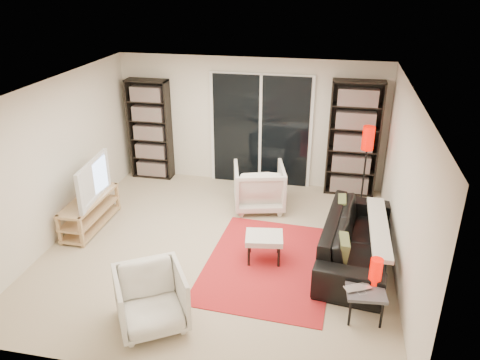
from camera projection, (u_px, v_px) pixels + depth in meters
name	position (u px, v px, depth m)	size (l,w,h in m)	color
floor	(220.00, 247.00, 7.02)	(5.00, 5.00, 0.00)	#B6A98A
wall_back	(251.00, 122.00, 8.76)	(5.00, 0.02, 2.40)	silver
wall_front	(152.00, 280.00, 4.30)	(5.00, 0.02, 2.40)	silver
wall_left	(56.00, 161.00, 6.99)	(0.02, 5.00, 2.40)	silver
wall_right	(405.00, 190.00, 6.07)	(0.02, 5.00, 2.40)	silver
ceiling	(216.00, 89.00, 6.04)	(5.00, 5.00, 0.02)	white
sliding_door	(261.00, 131.00, 8.76)	(1.92, 0.08, 2.16)	white
bookshelf_left	(150.00, 130.00, 9.06)	(0.80, 0.30, 1.95)	black
bookshelf_right	(353.00, 139.00, 8.33)	(0.90, 0.30, 2.10)	black
tv_stand	(90.00, 212.00, 7.50)	(0.42, 1.31, 0.50)	tan
tv	(87.00, 180.00, 7.26)	(1.13, 0.15, 0.65)	black
rug	(269.00, 263.00, 6.63)	(1.73, 2.34, 0.01)	red
sofa	(357.00, 239.00, 6.61)	(2.26, 0.89, 0.66)	black
armchair_back	(259.00, 187.00, 8.05)	(0.84, 0.87, 0.79)	silver
armchair_front	(151.00, 299.00, 5.36)	(0.76, 0.78, 0.71)	silver
ottoman	(264.00, 239.00, 6.59)	(0.58, 0.50, 0.40)	silver
side_table	(365.00, 292.00, 5.49)	(0.49, 0.49, 0.40)	#49494E
laptop	(359.00, 290.00, 5.42)	(0.32, 0.21, 0.03)	silver
table_lamp	(376.00, 271.00, 5.50)	(0.15, 0.15, 0.33)	#CE0900
floor_lamp	(367.00, 146.00, 7.78)	(0.22, 0.22, 1.47)	black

